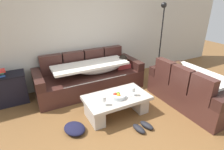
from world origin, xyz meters
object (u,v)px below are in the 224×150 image
object	(u,v)px
couch_near_window	(192,89)
pair_of_shoes	(143,127)
fruit_bowl	(118,96)
book_stack_on_cabinet	(1,73)
open_magazine	(128,94)
floor_lamp	(161,36)
couch_along_wall	(91,76)
wine_glass_near_right	(133,90)
wine_glass_near_left	(104,99)
side_cabinet	(8,89)
coffee_table	(117,103)
crumpled_garment	(75,129)

from	to	relation	value
couch_near_window	pair_of_shoes	size ratio (longest dim) A/B	5.07
fruit_bowl	book_stack_on_cabinet	world-z (taller)	book_stack_on_cabinet
open_magazine	floor_lamp	size ratio (longest dim) A/B	0.14
couch_along_wall	floor_lamp	distance (m)	2.16
fruit_bowl	wine_glass_near_right	bearing A→B (deg)	-12.04
wine_glass_near_left	side_cabinet	size ratio (longest dim) A/B	0.23
fruit_bowl	side_cabinet	bearing A→B (deg)	141.29
coffee_table	book_stack_on_cabinet	size ratio (longest dim) A/B	5.63
wine_glass_near_right	side_cabinet	size ratio (longest dim) A/B	0.23
book_stack_on_cabinet	floor_lamp	distance (m)	3.85
couch_along_wall	wine_glass_near_left	size ratio (longest dim) A/B	14.77
open_magazine	pair_of_shoes	size ratio (longest dim) A/B	0.82
wine_glass_near_left	crumpled_garment	world-z (taller)	wine_glass_near_left
open_magazine	couch_near_window	bearing A→B (deg)	-17.36
book_stack_on_cabinet	pair_of_shoes	xyz separation A→B (m)	(2.02, -1.99, -0.65)
couch_near_window	coffee_table	distance (m)	1.60
wine_glass_near_left	book_stack_on_cabinet	size ratio (longest dim) A/B	0.78
couch_near_window	wine_glass_near_left	distance (m)	1.90
couch_along_wall	wine_glass_near_right	size ratio (longest dim) A/B	14.77
coffee_table	pair_of_shoes	bearing A→B (deg)	-73.79
open_magazine	side_cabinet	xyz separation A→B (m)	(-2.02, 1.42, -0.06)
fruit_bowl	pair_of_shoes	size ratio (longest dim) A/B	0.82
pair_of_shoes	crumpled_garment	world-z (taller)	crumpled_garment
floor_lamp	crumpled_garment	size ratio (longest dim) A/B	4.88
coffee_table	side_cabinet	world-z (taller)	side_cabinet
couch_near_window	crumpled_garment	world-z (taller)	couch_near_window
wine_glass_near_right	crumpled_garment	distance (m)	1.24
book_stack_on_cabinet	crumpled_garment	distance (m)	1.91
pair_of_shoes	couch_along_wall	bearing A→B (deg)	97.06
fruit_bowl	wine_glass_near_left	world-z (taller)	wine_glass_near_left
fruit_bowl	couch_along_wall	bearing A→B (deg)	91.83
fruit_bowl	open_magazine	distance (m)	0.23
fruit_bowl	crumpled_garment	bearing A→B (deg)	-175.29
open_magazine	side_cabinet	size ratio (longest dim) A/B	0.39
book_stack_on_cabinet	floor_lamp	xyz separation A→B (m)	(3.81, -0.26, 0.42)
pair_of_shoes	wine_glass_near_left	bearing A→B (deg)	138.20
wine_glass_near_left	book_stack_on_cabinet	bearing A→B (deg)	134.59
couch_along_wall	side_cabinet	xyz separation A→B (m)	(-1.76, 0.22, -0.01)
pair_of_shoes	book_stack_on_cabinet	bearing A→B (deg)	135.45
wine_glass_near_left	wine_glass_near_right	distance (m)	0.62
open_magazine	side_cabinet	bearing A→B (deg)	143.39
couch_near_window	wine_glass_near_right	xyz separation A→B (m)	(-1.25, 0.29, 0.16)
wine_glass_near_right	coffee_table	bearing A→B (deg)	159.03
fruit_bowl	wine_glass_near_left	distance (m)	0.35
fruit_bowl	wine_glass_near_right	size ratio (longest dim) A/B	1.69
book_stack_on_cabinet	pair_of_shoes	size ratio (longest dim) A/B	0.62
couch_along_wall	floor_lamp	world-z (taller)	floor_lamp
floor_lamp	wine_glass_near_right	bearing A→B (deg)	-143.54
coffee_table	side_cabinet	size ratio (longest dim) A/B	1.67
wine_glass_near_left	wine_glass_near_right	world-z (taller)	same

